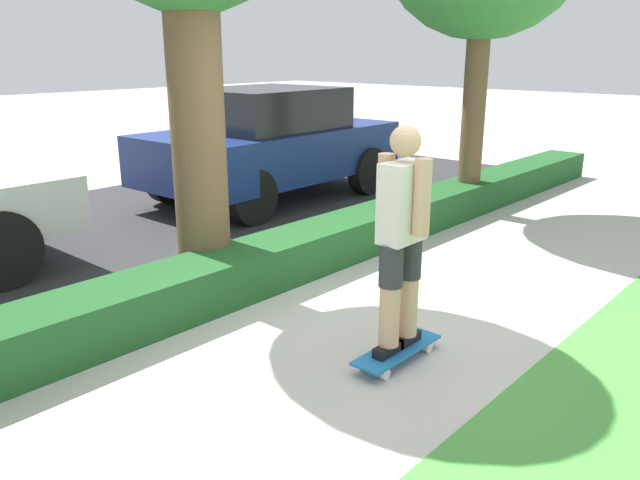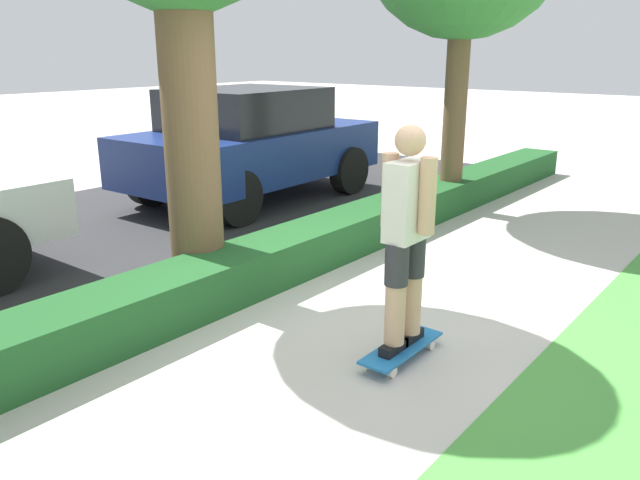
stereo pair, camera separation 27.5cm
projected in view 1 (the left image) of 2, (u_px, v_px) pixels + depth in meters
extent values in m
plane|color=#BCB7AD|center=(384.00, 343.00, 4.74)|extent=(60.00, 60.00, 0.00)
cube|color=#2D2D30|center=(100.00, 237.00, 7.43)|extent=(15.22, 5.00, 0.01)
cube|color=#1E5123|center=(244.00, 270.00, 5.71)|extent=(15.22, 0.60, 0.41)
cube|color=#1E6BAD|center=(397.00, 350.00, 4.45)|extent=(0.78, 0.24, 0.02)
cylinder|color=silver|center=(428.00, 347.00, 4.59)|extent=(0.08, 0.04, 0.08)
cylinder|color=silver|center=(408.00, 340.00, 4.71)|extent=(0.08, 0.04, 0.08)
cylinder|color=silver|center=(385.00, 374.00, 4.21)|extent=(0.08, 0.04, 0.08)
cylinder|color=silver|center=(364.00, 365.00, 4.33)|extent=(0.08, 0.04, 0.08)
cube|color=black|center=(388.00, 349.00, 4.35)|extent=(0.26, 0.09, 0.07)
cylinder|color=tan|center=(390.00, 296.00, 4.24)|extent=(0.14, 0.14, 0.73)
cylinder|color=#2D2D33|center=(391.00, 266.00, 4.17)|extent=(0.16, 0.16, 0.29)
cube|color=black|center=(406.00, 339.00, 4.51)|extent=(0.26, 0.09, 0.07)
cylinder|color=tan|center=(409.00, 287.00, 4.40)|extent=(0.14, 0.14, 0.73)
cylinder|color=#2D2D33|center=(410.00, 258.00, 4.33)|extent=(0.16, 0.16, 0.29)
cube|color=silver|center=(403.00, 202.00, 4.13)|extent=(0.35, 0.19, 0.54)
cylinder|color=tan|center=(422.00, 198.00, 4.02)|extent=(0.11, 0.11, 0.51)
cylinder|color=tan|center=(386.00, 191.00, 4.21)|extent=(0.11, 0.11, 0.51)
sphere|color=tan|center=(405.00, 141.00, 4.01)|extent=(0.21, 0.21, 0.21)
cylinder|color=brown|center=(198.00, 133.00, 5.50)|extent=(0.48, 0.48, 2.87)
cylinder|color=brown|center=(474.00, 106.00, 8.24)|extent=(0.31, 0.31, 2.86)
cube|color=navy|center=(271.00, 152.00, 9.18)|extent=(3.92, 2.04, 0.69)
cube|color=black|center=(264.00, 109.00, 8.91)|extent=(2.06, 1.75, 0.57)
cylinder|color=black|center=(368.00, 171.00, 9.57)|extent=(0.72, 0.23, 0.72)
cylinder|color=black|center=(287.00, 158.00, 10.70)|extent=(0.72, 0.23, 0.72)
cylinder|color=black|center=(251.00, 197.00, 7.87)|extent=(0.72, 0.23, 0.72)
cylinder|color=black|center=(169.00, 179.00, 9.00)|extent=(0.72, 0.23, 0.72)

